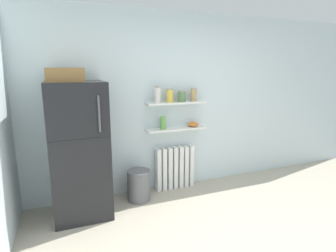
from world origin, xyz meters
name	(u,v)px	position (x,y,z in m)	size (l,w,h in m)	color
ground_plane	(234,238)	(0.00, 0.50, 0.00)	(7.04, 7.04, 0.00)	#B2A893
back_wall	(177,103)	(0.00, 2.05, 1.30)	(7.04, 0.10, 2.60)	silver
refrigerator	(79,147)	(-1.47, 1.66, 0.86)	(0.67, 0.71, 1.80)	black
radiator	(175,167)	(-0.09, 1.92, 0.32)	(0.60, 0.12, 0.65)	white
wall_shelf_lower	(176,129)	(-0.09, 1.89, 0.93)	(0.89, 0.22, 0.03)	white
wall_shelf_upper	(176,103)	(-0.09, 1.89, 1.32)	(0.89, 0.22, 0.03)	white
storage_jar_0	(157,95)	(-0.37, 1.89, 1.44)	(0.09, 0.09, 0.23)	silver
storage_jar_1	(170,95)	(-0.19, 1.89, 1.43)	(0.10, 0.10, 0.20)	yellow
storage_jar_2	(182,96)	(0.00, 1.89, 1.41)	(0.11, 0.11, 0.16)	#5B7F4C
storage_jar_3	(194,95)	(0.19, 1.89, 1.43)	(0.09, 0.09, 0.20)	tan
vase	(163,123)	(-0.29, 1.89, 1.04)	(0.08, 0.08, 0.18)	#66A84C
shelf_bowl	(193,124)	(0.19, 1.89, 0.98)	(0.16, 0.16, 0.07)	orange
trash_bin	(139,185)	(-0.71, 1.74, 0.21)	(0.32, 0.32, 0.43)	slate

